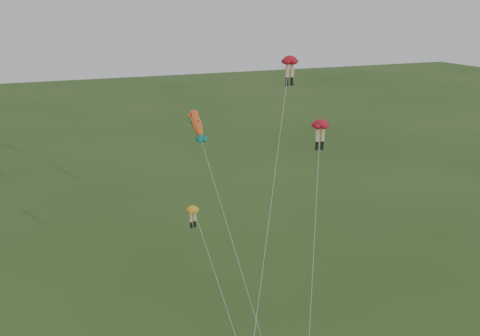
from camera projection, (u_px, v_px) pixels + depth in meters
name	position (u px, v px, depth m)	size (l,w,h in m)	color
legs_kite_red_high	(289.00, 67.00, 42.72)	(8.69, 11.45, 19.67)	red
legs_kite_red_mid	(320.00, 129.00, 42.05)	(5.49, 8.38, 14.94)	red
legs_kite_yellow	(195.00, 218.00, 38.33)	(1.69, 9.95, 9.73)	gold
fish_kite	(197.00, 125.00, 42.36)	(1.96, 12.26, 15.75)	#FFA420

